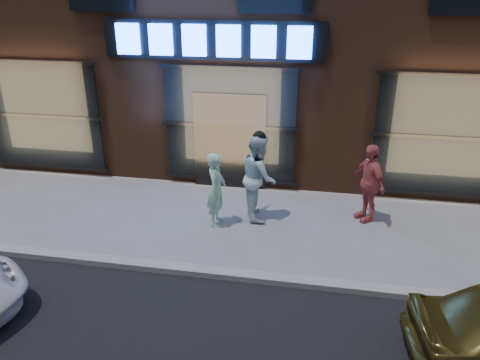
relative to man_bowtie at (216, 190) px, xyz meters
The scene contains 5 objects.
ground 2.09m from the man_bowtie, 93.53° to the right, with size 90.00×90.00×0.00m, color slate.
curb 2.06m from the man_bowtie, 93.53° to the right, with size 60.00×0.25×0.12m, color gray.
man_bowtie is the anchor object (origin of this frame).
man_cap 0.98m from the man_bowtie, 31.91° to the left, with size 0.92×0.72×1.89m, color white.
passerby 3.27m from the man_bowtie, 14.06° to the left, with size 1.02×0.42×1.73m, color #C2534F.
Camera 1 is at (2.23, -6.81, 4.86)m, focal length 35.00 mm.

